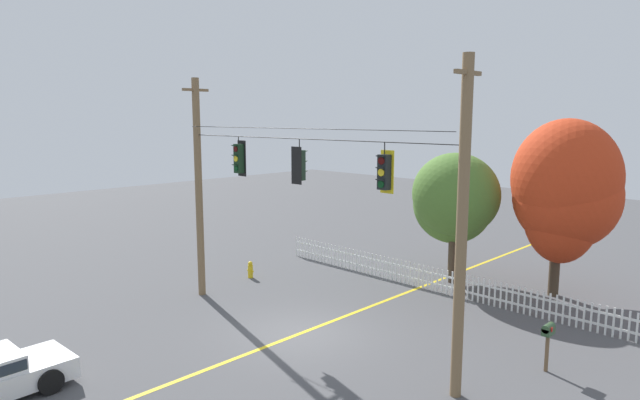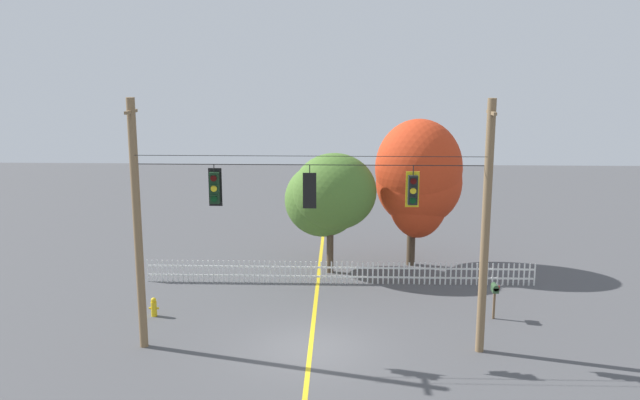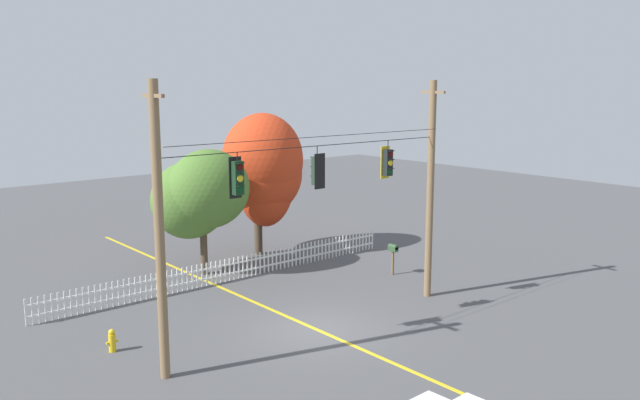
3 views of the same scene
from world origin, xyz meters
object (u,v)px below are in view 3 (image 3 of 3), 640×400
roadside_mailbox (393,250)px  fire_hydrant (112,341)px  traffic_signal_westbound_side (317,171)px  autumn_maple_mid (263,170)px  autumn_maple_near_fence (200,194)px  traffic_signal_eastbound_side (388,163)px  traffic_signal_northbound_secondary (237,178)px

roadside_mailbox → fire_hydrant: bearing=-179.2°
traffic_signal_westbound_side → autumn_maple_mid: bearing=64.4°
traffic_signal_westbound_side → autumn_maple_near_fence: 8.67m
traffic_signal_westbound_side → roadside_mailbox: bearing=23.4°
autumn_maple_near_fence → autumn_maple_mid: bearing=14.3°
fire_hydrant → roadside_mailbox: size_ratio=0.54×
traffic_signal_eastbound_side → autumn_maple_near_fence: size_ratio=0.25×
traffic_signal_westbound_side → traffic_signal_eastbound_side: (3.30, 0.02, 0.01)m
traffic_signal_northbound_secondary → autumn_maple_mid: size_ratio=0.20×
traffic_signal_northbound_secondary → autumn_maple_mid: (7.62, 9.46, -1.33)m
autumn_maple_near_fence → autumn_maple_mid: autumn_maple_mid is taller
autumn_maple_near_fence → roadside_mailbox: 8.73m
autumn_maple_mid → traffic_signal_westbound_side: bearing=-115.6°
traffic_signal_northbound_secondary → roadside_mailbox: traffic_signal_northbound_secondary is taller
fire_hydrant → roadside_mailbox: (12.82, 0.17, 0.75)m
traffic_signal_westbound_side → fire_hydrant: bearing=155.6°
traffic_signal_eastbound_side → autumn_maple_mid: size_ratio=0.20×
traffic_signal_northbound_secondary → fire_hydrant: 6.55m
roadside_mailbox → autumn_maple_near_fence: bearing=138.8°
traffic_signal_northbound_secondary → traffic_signal_westbound_side: bearing=-0.4°
roadside_mailbox → traffic_signal_eastbound_side: bearing=-140.0°
traffic_signal_eastbound_side → fire_hydrant: (-9.36, 2.73, -5.12)m
traffic_signal_eastbound_side → traffic_signal_northbound_secondary: bearing=180.0°
traffic_signal_eastbound_side → autumn_maple_near_fence: 9.10m
autumn_maple_near_fence → traffic_signal_westbound_side: bearing=-93.0°
traffic_signal_northbound_secondary → autumn_maple_mid: bearing=51.2°
traffic_signal_westbound_side → roadside_mailbox: size_ratio=1.02×
traffic_signal_northbound_secondary → roadside_mailbox: bearing=16.4°
autumn_maple_near_fence → fire_hydrant: (-6.51, -5.69, -3.19)m
autumn_maple_near_fence → autumn_maple_mid: 4.28m
traffic_signal_northbound_secondary → autumn_maple_near_fence: (3.52, 8.42, -1.97)m
autumn_maple_mid → fire_hydrant: 13.13m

